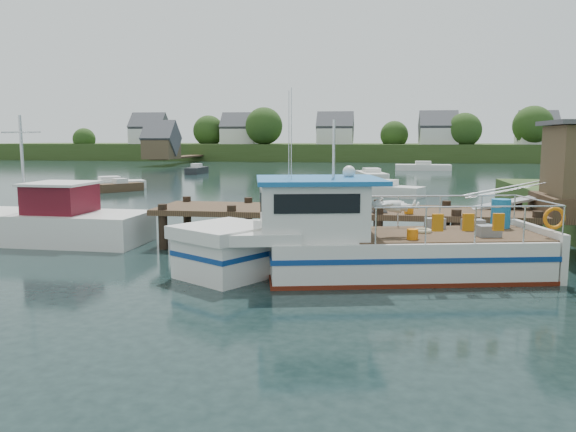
# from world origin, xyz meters

# --- Properties ---
(ground_plane) EXTENTS (160.00, 160.00, 0.00)m
(ground_plane) POSITION_xyz_m (0.00, 0.00, 0.00)
(ground_plane) COLOR black
(far_shore) EXTENTS (140.00, 42.55, 9.22)m
(far_shore) POSITION_xyz_m (0.01, 82.37, 2.10)
(far_shore) COLOR #31471D
(far_shore) RESTS_ON ground
(dock) EXTENTS (16.60, 3.00, 4.78)m
(dock) POSITION_xyz_m (6.51, 0.01, 2.24)
(dock) COLOR #453221
(dock) RESTS_ON ground
(lobster_boat) EXTENTS (10.92, 5.08, 5.23)m
(lobster_boat) POSITION_xyz_m (1.44, -4.14, 0.95)
(lobster_boat) COLOR silver
(lobster_boat) RESTS_ON ground
(work_boat) EXTENTS (9.01, 2.96, 4.74)m
(work_boat) POSITION_xyz_m (-10.67, -0.72, 0.75)
(work_boat) COLOR silver
(work_boat) RESTS_ON ground
(moored_rowboat) EXTENTS (2.90, 3.26, 0.95)m
(moored_rowboat) POSITION_xyz_m (-16.72, 18.97, 0.35)
(moored_rowboat) COLOR #453221
(moored_rowboat) RESTS_ON ground
(moored_far) EXTENTS (6.64, 2.36, 1.12)m
(moored_far) POSITION_xyz_m (7.65, 50.47, 0.42)
(moored_far) COLOR silver
(moored_far) RESTS_ON ground
(moored_a) EXTENTS (5.25, 4.58, 0.96)m
(moored_a) POSITION_xyz_m (-18.46, 20.81, 0.36)
(moored_a) COLOR silver
(moored_a) RESTS_ON ground
(moored_b) EXTENTS (5.35, 3.69, 1.12)m
(moored_b) POSITION_xyz_m (2.57, 18.40, 0.42)
(moored_b) COLOR silver
(moored_b) RESTS_ON ground
(moored_d) EXTENTS (3.29, 6.53, 1.06)m
(moored_d) POSITION_xyz_m (1.53, 34.45, 0.39)
(moored_d) COLOR silver
(moored_d) RESTS_ON ground
(moored_e) EXTENTS (1.49, 4.09, 1.12)m
(moored_e) POSITION_xyz_m (-17.65, 39.93, 0.42)
(moored_e) COLOR black
(moored_e) RESTS_ON ground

